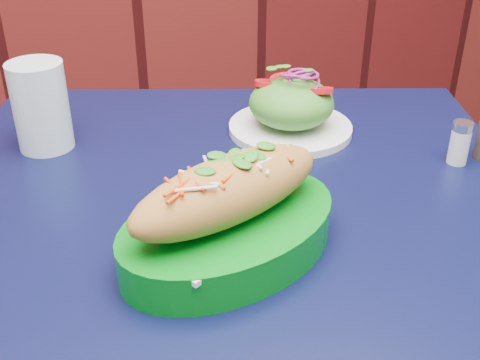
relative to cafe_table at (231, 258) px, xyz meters
name	(u,v)px	position (x,y,z in m)	size (l,w,h in m)	color
cafe_table	(231,258)	(0.00, 0.00, 0.00)	(1.01, 1.01, 0.75)	black
banh_mi_basket	(229,215)	(-0.03, -0.10, 0.14)	(0.31, 0.26, 0.12)	#037413
salad_plate	(291,108)	(0.16, 0.17, 0.13)	(0.19, 0.19, 0.10)	white
water_glass	(41,106)	(-0.21, 0.24, 0.15)	(0.08, 0.08, 0.13)	silver
salt_shaker	(460,143)	(0.34, 0.00, 0.12)	(0.03, 0.03, 0.06)	white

